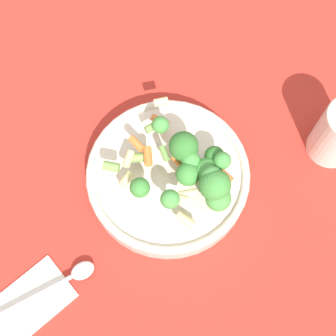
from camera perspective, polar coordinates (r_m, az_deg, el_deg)
The scene contains 5 objects.
ground_plane at distance 0.76m, azimuth 0.00°, elevation -1.52°, with size 3.00×3.00×0.00m, color #B72D23.
bowl at distance 0.74m, azimuth 0.00°, elevation -0.94°, with size 0.26×0.26×0.04m.
pasta_salad at distance 0.68m, azimuth 3.18°, elevation -0.40°, with size 0.15×0.20×0.08m.
napkin at distance 0.75m, azimuth -16.38°, elevation -15.53°, with size 0.12×0.08×0.01m.
spoon at distance 0.73m, azimuth -12.51°, elevation -13.20°, with size 0.15×0.06×0.01m.
Camera 1 is at (0.18, 0.19, 0.72)m, focal length 50.00 mm.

